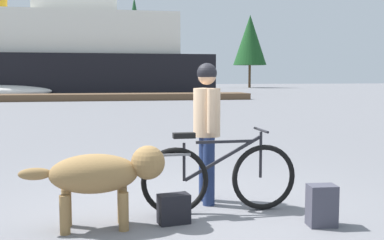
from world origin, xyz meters
name	(u,v)px	position (x,y,z in m)	size (l,w,h in m)	color
ground_plane	(184,210)	(0.00, 0.00, 0.00)	(160.00, 160.00, 0.00)	slate
bicycle	(219,177)	(0.37, -0.14, 0.40)	(1.77, 0.44, 0.93)	black
person_cyclist	(207,120)	(0.32, 0.27, 1.00)	(0.32, 0.53, 1.67)	navy
dog	(103,174)	(-0.90, -0.44, 0.55)	(1.43, 0.46, 0.82)	olive
backpack	(322,205)	(1.27, -0.82, 0.21)	(0.28, 0.20, 0.42)	#3F3F4C
handbag_pannier	(174,209)	(-0.19, -0.44, 0.15)	(0.32, 0.18, 0.31)	black
dock_pier	(111,97)	(-0.19, 24.77, 0.20)	(17.61, 2.46, 0.40)	brown
ferry_boat	(45,56)	(-5.07, 33.89, 3.08)	(25.98, 8.91, 8.75)	black
pine_tree_far_left	(50,36)	(-6.46, 53.70, 6.30)	(3.33, 3.33, 9.52)	#4C331E
pine_tree_center	(135,33)	(3.56, 53.83, 6.81)	(3.28, 3.28, 11.17)	#4C331E
pine_tree_far_right	(250,40)	(18.16, 52.73, 6.07)	(4.25, 4.25, 9.26)	#4C331E
pine_tree_mid_back	(118,40)	(1.81, 59.69, 6.41)	(4.27, 4.27, 10.19)	#4C331E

